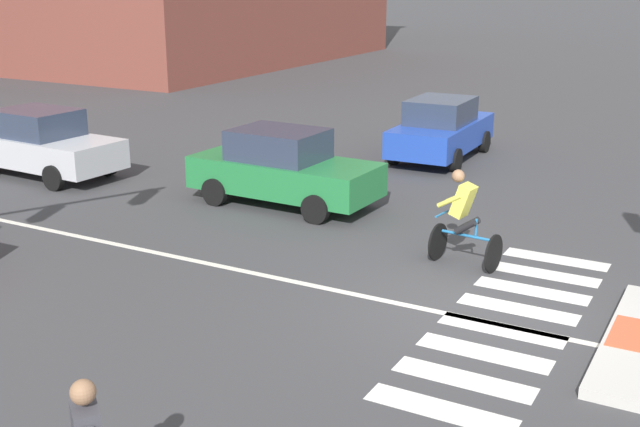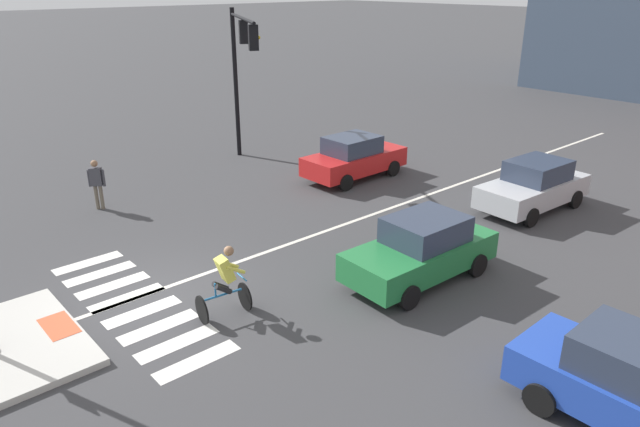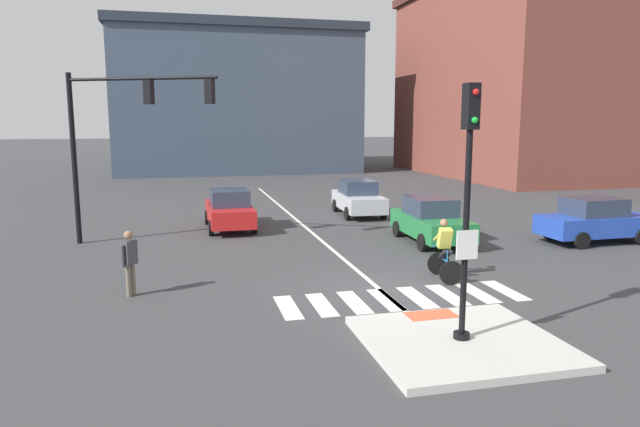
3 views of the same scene
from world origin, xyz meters
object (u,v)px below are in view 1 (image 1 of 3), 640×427
Objects in this scene: car_blue_cross_right at (441,129)px; car_green_eastbound_mid at (283,168)px; car_silver_eastbound_far at (42,144)px; cyclist at (463,217)px.

car_blue_cross_right and car_green_eastbound_mid have the same top height.
car_silver_eastbound_far is 6.54m from car_green_eastbound_mid.
car_green_eastbound_mid is at bearing -83.84° from car_silver_eastbound_far.
car_green_eastbound_mid is 2.47× the size of cyclist.
cyclist is at bearing -110.31° from car_green_eastbound_mid.
car_silver_eastbound_far and car_green_eastbound_mid have the same top height.
car_blue_cross_right is 8.17m from cyclist.
car_blue_cross_right is 2.46× the size of cyclist.
car_blue_cross_right is at bearing -50.66° from car_silver_eastbound_far.
car_silver_eastbound_far is 2.49× the size of cyclist.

